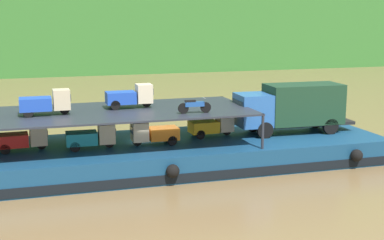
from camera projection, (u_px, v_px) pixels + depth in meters
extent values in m
plane|color=brown|center=(155.00, 166.00, 32.89)|extent=(400.00, 400.00, 0.00)
cube|color=navy|center=(155.00, 154.00, 32.75)|extent=(27.79, 7.71, 1.50)
cube|color=black|center=(172.00, 179.00, 29.18)|extent=(27.23, 0.06, 0.50)
sphere|color=black|center=(173.00, 171.00, 28.90)|extent=(0.72, 0.72, 0.72)
sphere|color=black|center=(357.00, 155.00, 32.08)|extent=(0.72, 0.72, 0.72)
cube|color=#285BA3|center=(253.00, 110.00, 34.16)|extent=(2.07, 2.25, 2.00)
cube|color=#192833|center=(238.00, 105.00, 33.83)|extent=(0.12, 1.84, 0.60)
cube|color=#193823|center=(303.00, 104.00, 34.98)|extent=(4.87, 2.45, 2.50)
cube|color=black|center=(302.00, 124.00, 35.23)|extent=(6.84, 1.60, 0.20)
cylinder|color=black|center=(253.00, 124.00, 35.43)|extent=(1.01, 0.31, 1.00)
cylinder|color=black|center=(265.00, 130.00, 33.52)|extent=(1.01, 0.31, 1.00)
cylinder|color=black|center=(315.00, 120.00, 36.57)|extent=(1.01, 0.31, 1.00)
cylinder|color=black|center=(330.00, 126.00, 34.65)|extent=(1.01, 0.31, 1.00)
cylinder|color=#232833|center=(221.00, 111.00, 37.13)|extent=(0.16, 0.16, 2.00)
cylinder|color=#232833|center=(263.00, 131.00, 30.79)|extent=(0.16, 0.16, 2.00)
cube|color=#232833|center=(89.00, 113.00, 31.14)|extent=(18.59, 6.91, 0.10)
cube|color=red|center=(12.00, 140.00, 30.27)|extent=(1.76, 1.28, 0.70)
cube|color=beige|center=(38.00, 135.00, 30.69)|extent=(0.95, 1.04, 1.10)
cube|color=#19232D|center=(47.00, 132.00, 30.83)|extent=(0.08, 0.85, 0.38)
cylinder|color=black|center=(42.00, 144.00, 30.85)|extent=(0.57, 0.17, 0.56)
cylinder|color=black|center=(5.00, 149.00, 29.71)|extent=(0.57, 0.17, 0.56)
cylinder|color=black|center=(5.00, 145.00, 30.69)|extent=(0.57, 0.17, 0.56)
cube|color=teal|center=(81.00, 138.00, 30.77)|extent=(1.73, 1.25, 0.70)
cube|color=#C6B793|center=(106.00, 133.00, 31.09)|extent=(0.93, 1.02, 1.10)
cube|color=#19232D|center=(115.00, 131.00, 31.19)|extent=(0.06, 0.85, 0.38)
cylinder|color=black|center=(109.00, 143.00, 31.24)|extent=(0.56, 0.16, 0.56)
cylinder|color=black|center=(75.00, 147.00, 30.23)|extent=(0.56, 0.16, 0.56)
cylinder|color=black|center=(74.00, 143.00, 31.23)|extent=(0.56, 0.16, 0.56)
cube|color=orange|center=(163.00, 133.00, 32.04)|extent=(1.71, 1.21, 0.70)
cube|color=beige|center=(140.00, 131.00, 31.59)|extent=(0.91, 1.01, 1.10)
cube|color=#19232D|center=(132.00, 130.00, 31.43)|extent=(0.05, 0.85, 0.38)
cylinder|color=black|center=(137.00, 141.00, 31.65)|extent=(0.56, 0.14, 0.56)
cylinder|color=black|center=(168.00, 137.00, 32.72)|extent=(0.56, 0.14, 0.56)
cylinder|color=black|center=(172.00, 141.00, 31.73)|extent=(0.56, 0.14, 0.56)
cube|color=gold|center=(204.00, 127.00, 33.84)|extent=(1.75, 1.28, 0.70)
cube|color=beige|center=(225.00, 122.00, 34.26)|extent=(0.94, 1.04, 1.10)
cube|color=#19232D|center=(232.00, 120.00, 34.40)|extent=(0.08, 0.85, 0.38)
cylinder|color=black|center=(227.00, 131.00, 34.42)|extent=(0.57, 0.17, 0.56)
cylinder|color=black|center=(200.00, 135.00, 33.29)|extent=(0.57, 0.17, 0.56)
cylinder|color=black|center=(195.00, 131.00, 34.27)|extent=(0.57, 0.17, 0.56)
cube|color=#1E47B7|center=(35.00, 104.00, 30.03)|extent=(1.70, 1.20, 0.70)
cube|color=#C6B793|center=(61.00, 99.00, 30.39)|extent=(0.90, 1.00, 1.10)
cube|color=#19232D|center=(70.00, 97.00, 30.50)|extent=(0.04, 0.85, 0.38)
cylinder|color=black|center=(65.00, 109.00, 30.53)|extent=(0.56, 0.14, 0.56)
cylinder|color=black|center=(28.00, 112.00, 29.48)|extent=(0.56, 0.14, 0.56)
cylinder|color=black|center=(28.00, 109.00, 30.48)|extent=(0.56, 0.14, 0.56)
cube|color=#1E47B7|center=(121.00, 98.00, 32.29)|extent=(1.71, 1.22, 0.70)
cube|color=beige|center=(144.00, 93.00, 32.64)|extent=(0.91, 1.01, 1.10)
cube|color=#19232D|center=(152.00, 91.00, 32.75)|extent=(0.05, 0.85, 0.38)
cylinder|color=black|center=(147.00, 102.00, 32.79)|extent=(0.56, 0.15, 0.56)
cylinder|color=black|center=(115.00, 105.00, 31.75)|extent=(0.56, 0.15, 0.56)
cylinder|color=black|center=(113.00, 102.00, 32.74)|extent=(0.56, 0.15, 0.56)
cylinder|color=black|center=(206.00, 107.00, 30.90)|extent=(0.60, 0.12, 0.60)
cylinder|color=black|center=(183.00, 108.00, 30.57)|extent=(0.60, 0.12, 0.60)
cube|color=#1E4C99|center=(195.00, 104.00, 30.69)|extent=(1.11, 0.24, 0.28)
cube|color=black|center=(190.00, 101.00, 30.60)|extent=(0.61, 0.22, 0.12)
cylinder|color=#B2B2B7|center=(204.00, 98.00, 30.77)|extent=(0.06, 0.55, 0.04)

